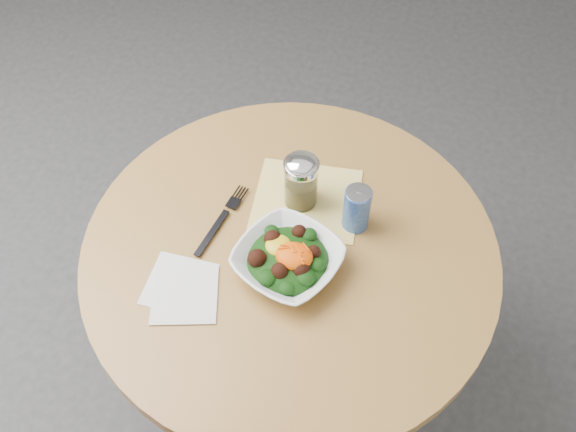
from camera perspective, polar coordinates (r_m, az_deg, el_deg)
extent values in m
plane|color=#303033|center=(2.04, 0.13, -14.68)|extent=(6.00, 6.00, 0.00)
cylinder|color=black|center=(2.03, 0.13, -14.52)|extent=(0.52, 0.52, 0.03)
cylinder|color=black|center=(1.72, 0.15, -10.17)|extent=(0.10, 0.10, 0.71)
cylinder|color=#AB7F3D|center=(1.40, 0.18, -3.18)|extent=(0.90, 0.90, 0.04)
cube|color=#EAAF0C|center=(1.46, 1.68, 1.46)|extent=(0.25, 0.24, 0.00)
cube|color=silver|center=(1.35, -9.64, -5.97)|extent=(0.13, 0.13, 0.00)
cube|color=silver|center=(1.33, -9.16, -6.98)|extent=(0.16, 0.16, 0.00)
imported|color=white|center=(1.33, -0.01, -3.97)|extent=(0.27, 0.27, 0.05)
ellipsoid|color=black|center=(1.33, -0.01, -4.00)|extent=(0.17, 0.17, 0.06)
ellipsoid|color=gold|center=(1.32, -0.87, -2.61)|extent=(0.05, 0.05, 0.02)
ellipsoid|color=#FA6205|center=(1.30, 0.55, -3.57)|extent=(0.08, 0.07, 0.04)
cube|color=black|center=(1.40, -6.77, -1.51)|extent=(0.04, 0.13, 0.00)
cube|color=black|center=(1.46, -4.58, 1.57)|extent=(0.04, 0.08, 0.00)
cylinder|color=silver|center=(1.41, 1.16, 2.85)|extent=(0.07, 0.07, 0.11)
cylinder|color=#9E8C4A|center=(1.43, 1.14, 2.22)|extent=(0.06, 0.06, 0.06)
cylinder|color=white|center=(1.36, 1.20, 4.49)|extent=(0.08, 0.08, 0.01)
ellipsoid|color=white|center=(1.36, 1.21, 4.68)|extent=(0.07, 0.07, 0.03)
cylinder|color=#0D2699|center=(1.38, 6.13, 0.64)|extent=(0.06, 0.06, 0.11)
cylinder|color=silver|center=(1.34, 6.33, 2.10)|extent=(0.06, 0.06, 0.00)
cube|color=silver|center=(1.34, 6.44, 2.37)|extent=(0.01, 0.02, 0.00)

